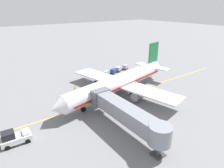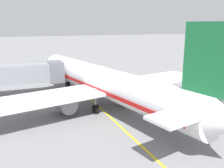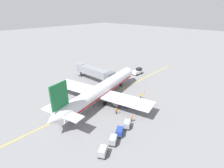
{
  "view_description": "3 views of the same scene",
  "coord_description": "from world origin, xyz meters",
  "px_view_note": "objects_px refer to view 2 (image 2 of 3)",
  "views": [
    {
      "loc": [
        -33.57,
        25.01,
        20.18
      ],
      "look_at": [
        1.96,
        -0.74,
        2.6
      ],
      "focal_mm": 31.48,
      "sensor_mm": 36.0,
      "label": 1
    },
    {
      "loc": [
        -9.79,
        -30.65,
        10.42
      ],
      "look_at": [
        2.71,
        -0.03,
        2.31
      ],
      "focal_mm": 39.12,
      "sensor_mm": 36.0,
      "label": 2
    },
    {
      "loc": [
        33.0,
        -32.62,
        24.11
      ],
      "look_at": [
        0.55,
        2.5,
        3.5
      ],
      "focal_mm": 28.5,
      "sensor_mm": 36.0,
      "label": 3
    }
  ],
  "objects_px": {
    "baggage_tug_lead": "(143,90)",
    "ground_crew_loader": "(165,97)",
    "ground_crew_marshaller": "(129,81)",
    "ground_crew_wing_walker": "(193,94)",
    "safety_cone_nose_left": "(111,80)",
    "parked_airliner": "(104,82)",
    "baggage_cart_front": "(210,98)",
    "safety_cone_nose_right": "(88,87)",
    "pushback_tractor": "(42,69)"
  },
  "relations": [
    {
      "from": "baggage_tug_lead",
      "to": "ground_crew_loader",
      "type": "distance_m",
      "value": 5.13
    },
    {
      "from": "ground_crew_loader",
      "to": "ground_crew_marshaller",
      "type": "height_order",
      "value": "same"
    },
    {
      "from": "ground_crew_wing_walker",
      "to": "safety_cone_nose_left",
      "type": "xyz_separation_m",
      "value": [
        -6.36,
        14.86,
        -0.66
      ]
    },
    {
      "from": "ground_crew_wing_walker",
      "to": "parked_airliner",
      "type": "bearing_deg",
      "value": 169.09
    },
    {
      "from": "baggage_cart_front",
      "to": "ground_crew_wing_walker",
      "type": "distance_m",
      "value": 2.55
    },
    {
      "from": "ground_crew_wing_walker",
      "to": "safety_cone_nose_right",
      "type": "distance_m",
      "value": 16.83
    },
    {
      "from": "parked_airliner",
      "to": "safety_cone_nose_left",
      "type": "bearing_deg",
      "value": 64.02
    },
    {
      "from": "ground_crew_loader",
      "to": "safety_cone_nose_right",
      "type": "relative_size",
      "value": 2.86
    },
    {
      "from": "ground_crew_marshaller",
      "to": "safety_cone_nose_right",
      "type": "distance_m",
      "value": 7.11
    },
    {
      "from": "baggage_tug_lead",
      "to": "ground_crew_marshaller",
      "type": "height_order",
      "value": "ground_crew_marshaller"
    },
    {
      "from": "safety_cone_nose_left",
      "to": "baggage_tug_lead",
      "type": "bearing_deg",
      "value": -83.06
    },
    {
      "from": "pushback_tractor",
      "to": "ground_crew_marshaller",
      "type": "bearing_deg",
      "value": -52.33
    },
    {
      "from": "safety_cone_nose_left",
      "to": "safety_cone_nose_right",
      "type": "bearing_deg",
      "value": -152.24
    },
    {
      "from": "baggage_cart_front",
      "to": "ground_crew_marshaller",
      "type": "bearing_deg",
      "value": 112.31
    },
    {
      "from": "safety_cone_nose_left",
      "to": "safety_cone_nose_right",
      "type": "distance_m",
      "value": 6.1
    },
    {
      "from": "safety_cone_nose_right",
      "to": "ground_crew_wing_walker",
      "type": "bearing_deg",
      "value": -45.61
    },
    {
      "from": "parked_airliner",
      "to": "baggage_tug_lead",
      "type": "height_order",
      "value": "parked_airliner"
    },
    {
      "from": "baggage_tug_lead",
      "to": "ground_crew_marshaller",
      "type": "relative_size",
      "value": 1.63
    },
    {
      "from": "safety_cone_nose_right",
      "to": "ground_crew_loader",
      "type": "bearing_deg",
      "value": -59.54
    },
    {
      "from": "parked_airliner",
      "to": "ground_crew_marshaller",
      "type": "height_order",
      "value": "parked_airliner"
    },
    {
      "from": "safety_cone_nose_left",
      "to": "ground_crew_wing_walker",
      "type": "bearing_deg",
      "value": -66.82
    },
    {
      "from": "pushback_tractor",
      "to": "ground_crew_wing_walker",
      "type": "height_order",
      "value": "pushback_tractor"
    },
    {
      "from": "ground_crew_marshaller",
      "to": "safety_cone_nose_left",
      "type": "relative_size",
      "value": 2.86
    },
    {
      "from": "ground_crew_wing_walker",
      "to": "baggage_cart_front",
      "type": "bearing_deg",
      "value": -76.79
    },
    {
      "from": "baggage_cart_front",
      "to": "safety_cone_nose_left",
      "type": "distance_m",
      "value": 18.69
    },
    {
      "from": "baggage_cart_front",
      "to": "ground_crew_marshaller",
      "type": "distance_m",
      "value": 14.2
    },
    {
      "from": "parked_airliner",
      "to": "safety_cone_nose_left",
      "type": "distance_m",
      "value": 14.16
    },
    {
      "from": "ground_crew_marshaller",
      "to": "baggage_tug_lead",
      "type": "bearing_deg",
      "value": -93.84
    },
    {
      "from": "pushback_tractor",
      "to": "baggage_cart_front",
      "type": "distance_m",
      "value": 34.59
    },
    {
      "from": "safety_cone_nose_right",
      "to": "baggage_cart_front",
      "type": "bearing_deg",
      "value": -49.59
    },
    {
      "from": "parked_airliner",
      "to": "ground_crew_wing_walker",
      "type": "distance_m",
      "value": 12.86
    },
    {
      "from": "baggage_tug_lead",
      "to": "baggage_cart_front",
      "type": "bearing_deg",
      "value": -52.93
    },
    {
      "from": "safety_cone_nose_right",
      "to": "baggage_tug_lead",
      "type": "bearing_deg",
      "value": -46.23
    },
    {
      "from": "safety_cone_nose_left",
      "to": "safety_cone_nose_right",
      "type": "xyz_separation_m",
      "value": [
        -5.4,
        -2.84,
        0.0
      ]
    },
    {
      "from": "pushback_tractor",
      "to": "baggage_cart_front",
      "type": "bearing_deg",
      "value": -58.57
    },
    {
      "from": "baggage_tug_lead",
      "to": "ground_crew_wing_walker",
      "type": "bearing_deg",
      "value": -44.81
    },
    {
      "from": "pushback_tractor",
      "to": "ground_crew_marshaller",
      "type": "height_order",
      "value": "pushback_tractor"
    },
    {
      "from": "parked_airliner",
      "to": "baggage_cart_front",
      "type": "bearing_deg",
      "value": -20.56
    },
    {
      "from": "ground_crew_wing_walker",
      "to": "safety_cone_nose_left",
      "type": "bearing_deg",
      "value": 113.18
    },
    {
      "from": "ground_crew_wing_walker",
      "to": "ground_crew_marshaller",
      "type": "distance_m",
      "value": 11.69
    },
    {
      "from": "baggage_tug_lead",
      "to": "ground_crew_wing_walker",
      "type": "distance_m",
      "value": 7.3
    },
    {
      "from": "pushback_tractor",
      "to": "safety_cone_nose_right",
      "type": "height_order",
      "value": "pushback_tractor"
    },
    {
      "from": "parked_airliner",
      "to": "safety_cone_nose_right",
      "type": "xyz_separation_m",
      "value": [
        0.67,
        9.62,
        -2.9
      ]
    },
    {
      "from": "parked_airliner",
      "to": "ground_crew_wing_walker",
      "type": "relative_size",
      "value": 21.95
    },
    {
      "from": "parked_airliner",
      "to": "safety_cone_nose_right",
      "type": "distance_m",
      "value": 10.07
    },
    {
      "from": "ground_crew_wing_walker",
      "to": "ground_crew_loader",
      "type": "bearing_deg",
      "value": 179.47
    },
    {
      "from": "pushback_tractor",
      "to": "safety_cone_nose_right",
      "type": "bearing_deg",
      "value": -69.23
    },
    {
      "from": "parked_airliner",
      "to": "baggage_tug_lead",
      "type": "xyz_separation_m",
      "value": [
        7.25,
        2.75,
        -2.47
      ]
    },
    {
      "from": "ground_crew_loader",
      "to": "ground_crew_marshaller",
      "type": "distance_m",
      "value": 10.61
    },
    {
      "from": "ground_crew_wing_walker",
      "to": "safety_cone_nose_right",
      "type": "xyz_separation_m",
      "value": [
        -11.76,
        12.01,
        -0.66
      ]
    }
  ]
}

